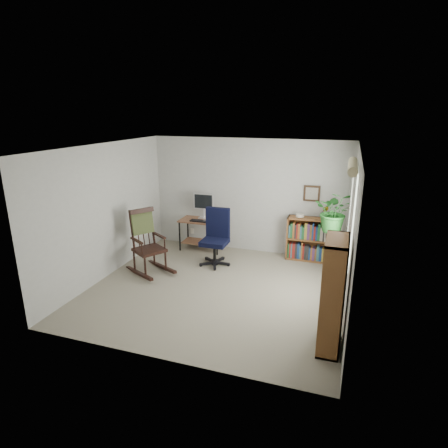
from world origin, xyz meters
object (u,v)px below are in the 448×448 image
(tall_bookshelf, at_px, (333,295))
(desk, at_px, (202,235))
(low_bookshelf, at_px, (308,239))
(office_chair, at_px, (215,238))
(rocking_chair, at_px, (149,242))

(tall_bookshelf, bearing_deg, desk, 135.96)
(low_bookshelf, xyz_separation_m, tall_bookshelf, (0.60, -2.89, 0.29))
(low_bookshelf, bearing_deg, tall_bookshelf, -78.18)
(tall_bookshelf, bearing_deg, low_bookshelf, 101.82)
(office_chair, xyz_separation_m, tall_bookshelf, (2.31, -2.04, 0.17))
(office_chair, height_order, rocking_chair, rocking_chair)
(rocking_chair, relative_size, tall_bookshelf, 0.83)
(desk, distance_m, low_bookshelf, 2.26)
(low_bookshelf, height_order, tall_bookshelf, tall_bookshelf)
(desk, relative_size, office_chair, 0.82)
(rocking_chair, bearing_deg, desk, 14.24)
(rocking_chair, bearing_deg, office_chair, -22.73)
(desk, xyz_separation_m, low_bookshelf, (2.26, 0.12, 0.11))
(desk, bearing_deg, tall_bookshelf, -44.04)
(desk, height_order, office_chair, office_chair)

